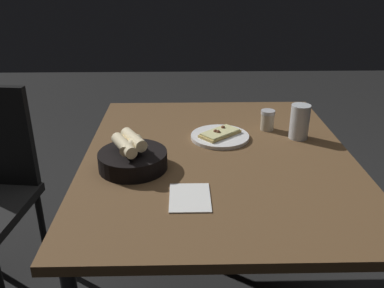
{
  "coord_description": "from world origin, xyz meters",
  "views": [
    {
      "loc": [
        1.34,
        -0.12,
        1.35
      ],
      "look_at": [
        -0.05,
        -0.09,
        0.73
      ],
      "focal_mm": 38.78,
      "sensor_mm": 36.0,
      "label": 1
    }
  ],
  "objects": [
    {
      "name": "dining_table",
      "position": [
        0.0,
        0.0,
        0.66
      ],
      "size": [
        1.17,
        0.95,
        0.71
      ],
      "color": "brown",
      "rests_on": "ground"
    },
    {
      "name": "beer_glass",
      "position": [
        -0.14,
        0.32,
        0.78
      ],
      "size": [
        0.07,
        0.07,
        0.13
      ],
      "color": "silver",
      "rests_on": "dining_table"
    },
    {
      "name": "pepper_shaker",
      "position": [
        -0.23,
        0.22,
        0.75
      ],
      "size": [
        0.06,
        0.06,
        0.08
      ],
      "color": "#BFB299",
      "rests_on": "dining_table"
    },
    {
      "name": "napkin",
      "position": [
        0.3,
        -0.11,
        0.72
      ],
      "size": [
        0.16,
        0.12,
        0.0
      ],
      "color": "white",
      "rests_on": "dining_table"
    },
    {
      "name": "bread_basket",
      "position": [
        0.1,
        -0.29,
        0.75
      ],
      "size": [
        0.23,
        0.23,
        0.12
      ],
      "color": "black",
      "rests_on": "dining_table"
    },
    {
      "name": "pizza_plate",
      "position": [
        -0.14,
        0.02,
        0.72
      ],
      "size": [
        0.23,
        0.23,
        0.04
      ],
      "color": "white",
      "rests_on": "dining_table"
    }
  ]
}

